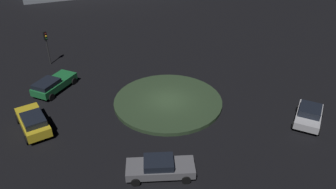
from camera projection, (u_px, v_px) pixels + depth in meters
name	position (u px, v px, depth m)	size (l,w,h in m)	color
ground_plane	(168.00, 103.00, 30.33)	(117.95, 117.95, 0.00)	black
roundabout_island	(168.00, 101.00, 30.24)	(9.77, 9.77, 0.32)	#2D4228
car_yellow	(33.00, 122.00, 26.48)	(3.28, 4.76, 1.58)	gold
car_grey	(160.00, 167.00, 22.29)	(4.25, 4.63, 1.36)	slate
car_silver	(309.00, 115.00, 27.42)	(4.13, 2.69, 1.47)	silver
car_green	(53.00, 84.00, 31.77)	(4.85, 2.87, 1.41)	#1E7238
traffic_light_south	(46.00, 41.00, 35.73)	(0.32, 0.37, 3.76)	#2D2D2D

